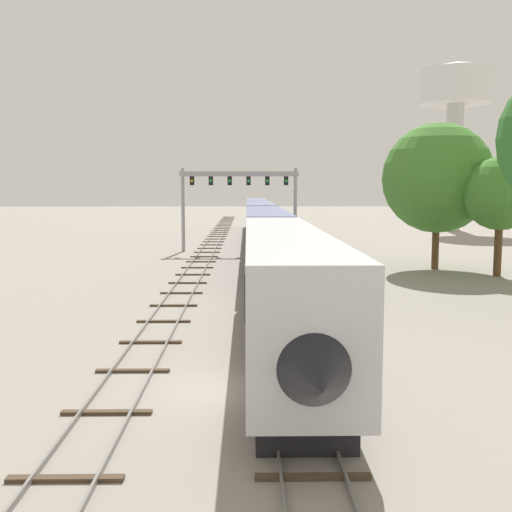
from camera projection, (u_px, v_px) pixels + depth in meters
ground_plane at (230, 390)px, 19.44m from camera, size 400.00×400.00×0.00m
track_main at (258, 238)px, 79.09m from camera, size 2.60×200.00×0.16m
track_near at (206, 254)px, 59.13m from camera, size 2.60×160.00×0.16m
passenger_train at (262, 229)px, 58.30m from camera, size 3.04×91.33×4.80m
signal_gantry at (239, 190)px, 61.79m from camera, size 12.10×0.49×8.51m
water_tower at (456, 96)px, 91.79m from camera, size 10.74×10.74×25.44m
trackside_tree_left at (438, 178)px, 47.96m from camera, size 8.70×8.70×11.61m
trackside_tree_mid at (500, 194)px, 44.13m from camera, size 5.36×5.36×8.75m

